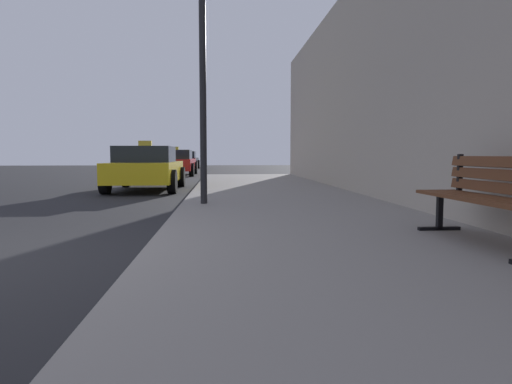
{
  "coord_description": "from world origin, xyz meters",
  "views": [
    {
      "loc": [
        2.75,
        -4.24,
        1.03
      ],
      "look_at": [
        3.24,
        2.28,
        0.49
      ],
      "focal_mm": 31.34,
      "sensor_mm": 36.0,
      "label": 1
    }
  ],
  "objects_px": {
    "bench": "(491,192)",
    "car_yellow": "(147,168)",
    "car_red": "(175,162)",
    "car_black": "(184,160)",
    "street_lamp": "(202,21)"
  },
  "relations": [
    {
      "from": "street_lamp",
      "to": "car_red",
      "type": "bearing_deg",
      "value": 97.86
    },
    {
      "from": "car_yellow",
      "to": "car_red",
      "type": "height_order",
      "value": "same"
    },
    {
      "from": "street_lamp",
      "to": "car_black",
      "type": "height_order",
      "value": "street_lamp"
    },
    {
      "from": "car_red",
      "to": "car_black",
      "type": "relative_size",
      "value": 0.98
    },
    {
      "from": "bench",
      "to": "car_black",
      "type": "distance_m",
      "value": 28.32
    },
    {
      "from": "car_red",
      "to": "street_lamp",
      "type": "bearing_deg",
      "value": -82.14
    },
    {
      "from": "car_yellow",
      "to": "car_red",
      "type": "bearing_deg",
      "value": 90.9
    },
    {
      "from": "bench",
      "to": "car_yellow",
      "type": "relative_size",
      "value": 0.46
    },
    {
      "from": "car_yellow",
      "to": "car_red",
      "type": "distance_m",
      "value": 9.49
    },
    {
      "from": "car_yellow",
      "to": "car_black",
      "type": "distance_m",
      "value": 18.85
    },
    {
      "from": "bench",
      "to": "car_black",
      "type": "bearing_deg",
      "value": 99.6
    },
    {
      "from": "bench",
      "to": "car_yellow",
      "type": "distance_m",
      "value": 10.19
    },
    {
      "from": "street_lamp",
      "to": "car_red",
      "type": "xyz_separation_m",
      "value": [
        -2.01,
        14.55,
        -2.72
      ]
    },
    {
      "from": "bench",
      "to": "street_lamp",
      "type": "distance_m",
      "value": 5.61
    },
    {
      "from": "car_red",
      "to": "car_black",
      "type": "height_order",
      "value": "car_red"
    }
  ]
}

